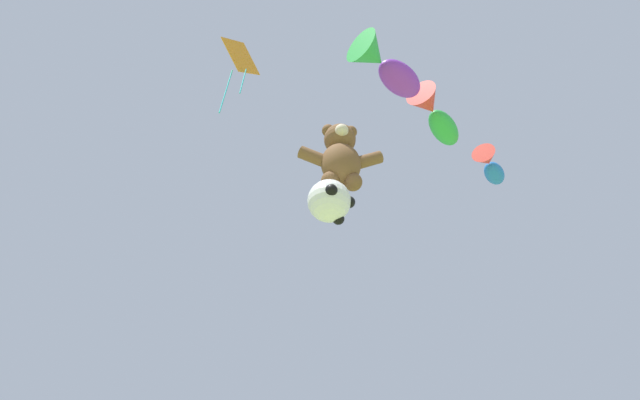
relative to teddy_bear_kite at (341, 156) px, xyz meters
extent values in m
ellipsoid|color=brown|center=(0.00, 0.01, -0.26)|extent=(0.91, 0.77, 1.11)
sphere|color=brown|center=(0.00, 0.01, 0.56)|extent=(0.76, 0.76, 0.76)
sphere|color=beige|center=(0.00, -0.32, 0.51)|extent=(0.32, 0.32, 0.32)
sphere|color=brown|center=(-0.27, 0.01, 0.86)|extent=(0.31, 0.31, 0.31)
cylinder|color=brown|center=(-0.66, 0.01, -0.06)|extent=(0.66, 0.29, 0.51)
sphere|color=brown|center=(-0.25, 0.01, -0.78)|extent=(0.41, 0.41, 0.41)
sphere|color=brown|center=(0.27, 0.01, 0.86)|extent=(0.31, 0.31, 0.31)
cylinder|color=brown|center=(0.66, 0.01, -0.06)|extent=(0.66, 0.29, 0.51)
sphere|color=brown|center=(0.25, 0.01, -0.78)|extent=(0.41, 0.41, 0.41)
sphere|color=white|center=(-0.30, -0.16, -1.50)|extent=(0.89, 0.89, 0.89)
sphere|color=black|center=(0.11, -0.16, -1.50)|extent=(0.25, 0.25, 0.25)
sphere|color=black|center=(-0.39, 0.12, -1.21)|extent=(0.25, 0.25, 0.25)
sphere|color=black|center=(-0.30, -0.56, -1.56)|extent=(0.25, 0.25, 0.25)
sphere|color=black|center=(-0.11, -0.01, -1.83)|extent=(0.25, 0.25, 0.25)
ellipsoid|color=purple|center=(1.51, -0.63, 2.30)|extent=(1.55, 1.42, 0.65)
cone|color=green|center=(0.66, -1.25, 2.30)|extent=(1.17, 1.21, 0.95)
sphere|color=black|center=(1.86, -0.37, 2.47)|extent=(0.17, 0.17, 0.17)
ellipsoid|color=green|center=(3.27, 1.11, 2.60)|extent=(1.48, 1.56, 0.59)
cone|color=red|center=(2.52, 0.25, 2.60)|extent=(1.18, 1.18, 0.86)
sphere|color=black|center=(3.57, 1.47, 2.75)|extent=(0.15, 0.15, 0.15)
ellipsoid|color=blue|center=(5.35, 2.61, 2.36)|extent=(1.10, 1.18, 0.48)
cone|color=red|center=(4.84, 1.98, 2.36)|extent=(0.92, 0.90, 0.71)
sphere|color=black|center=(5.57, 2.87, 2.49)|extent=(0.13, 0.13, 0.13)
cube|color=orange|center=(-2.68, -0.11, 3.57)|extent=(1.03, 1.10, 1.49)
cylinder|color=#19ADB2|center=(-2.87, -0.11, 2.01)|extent=(0.03, 0.30, 2.15)
cylinder|color=#19ADB2|center=(-2.49, -0.14, 2.42)|extent=(0.03, 0.22, 1.33)
camera|label=1|loc=(-1.07, -6.79, -7.06)|focal=24.00mm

